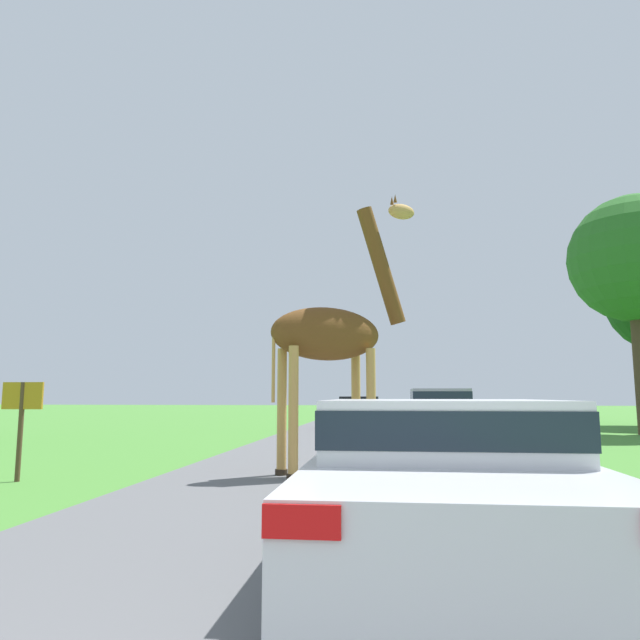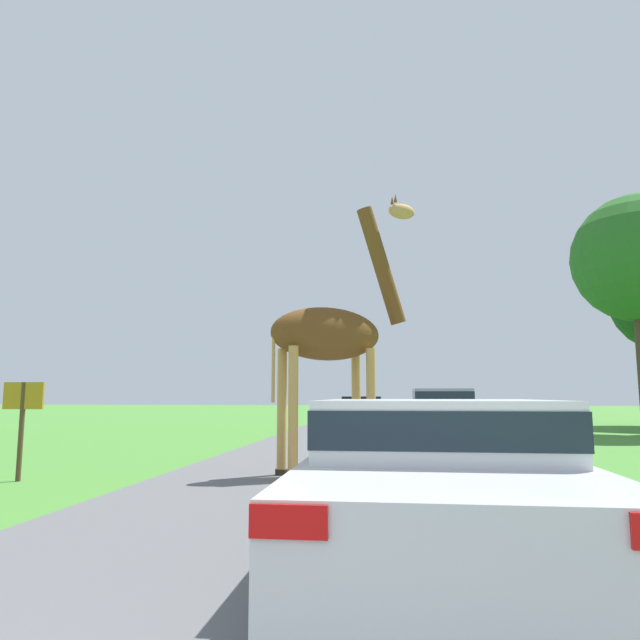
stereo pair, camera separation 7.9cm
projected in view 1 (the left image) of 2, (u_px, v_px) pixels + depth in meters
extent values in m
cube|color=#5B5B5E|center=(374.00, 422.00, 29.09)|extent=(6.55, 120.00, 0.00)
cylinder|color=tan|center=(356.00, 410.00, 10.55)|extent=(0.17, 0.17, 2.20)
cylinder|color=#2D2319|center=(357.00, 468.00, 10.41)|extent=(0.22, 0.22, 0.10)
cylinder|color=tan|center=(371.00, 411.00, 9.98)|extent=(0.17, 0.17, 2.20)
cylinder|color=#2D2319|center=(372.00, 472.00, 9.84)|extent=(0.22, 0.22, 0.10)
cylinder|color=tan|center=(282.00, 411.00, 10.02)|extent=(0.17, 0.17, 2.20)
cylinder|color=#2D2319|center=(281.00, 472.00, 9.88)|extent=(0.22, 0.22, 0.10)
cylinder|color=tan|center=(293.00, 412.00, 9.45)|extent=(0.17, 0.17, 2.20)
cylinder|color=#2D2319|center=(293.00, 477.00, 9.31)|extent=(0.22, 0.22, 0.10)
ellipsoid|color=brown|center=(326.00, 334.00, 10.18)|extent=(2.16, 1.62, 0.95)
cylinder|color=brown|center=(381.00, 266.00, 10.76)|extent=(1.00, 0.72, 2.24)
ellipsoid|color=tan|center=(401.00, 212.00, 11.08)|extent=(0.61, 0.48, 0.30)
cylinder|color=tan|center=(273.00, 367.00, 9.74)|extent=(0.06, 0.06, 1.21)
cone|color=brown|center=(392.00, 200.00, 11.11)|extent=(0.07, 0.07, 0.16)
cone|color=brown|center=(395.00, 198.00, 10.99)|extent=(0.07, 0.07, 0.16)
cube|color=silver|center=(442.00, 494.00, 4.56)|extent=(1.98, 4.33, 0.62)
cube|color=silver|center=(440.00, 427.00, 4.63)|extent=(1.78, 1.95, 0.43)
cube|color=#19232D|center=(440.00, 424.00, 4.64)|extent=(1.80, 1.97, 0.26)
cube|color=red|center=(301.00, 522.00, 2.54)|extent=(0.36, 0.03, 0.15)
cylinder|color=black|center=(353.00, 497.00, 5.90)|extent=(0.40, 0.66, 0.66)
cylinder|color=black|center=(510.00, 500.00, 5.72)|extent=(0.40, 0.66, 0.66)
cylinder|color=black|center=(326.00, 575.00, 3.34)|extent=(0.40, 0.66, 0.66)
cylinder|color=black|center=(610.00, 585.00, 3.16)|extent=(0.40, 0.66, 0.66)
cube|color=gray|center=(440.00, 418.00, 18.28)|extent=(1.97, 4.63, 0.70)
cube|color=gray|center=(440.00, 398.00, 18.36)|extent=(1.77, 2.09, 0.59)
cube|color=#19232D|center=(439.00, 397.00, 18.37)|extent=(1.79, 2.11, 0.36)
cube|color=red|center=(418.00, 413.00, 16.11)|extent=(0.35, 0.03, 0.17)
cube|color=red|center=(477.00, 413.00, 15.93)|extent=(0.35, 0.03, 0.17)
cylinder|color=black|center=(413.00, 425.00, 19.70)|extent=(0.39, 0.69, 0.69)
cylinder|color=black|center=(460.00, 425.00, 19.52)|extent=(0.39, 0.69, 0.69)
cylinder|color=black|center=(418.00, 430.00, 16.96)|extent=(0.39, 0.69, 0.69)
cylinder|color=black|center=(472.00, 430.00, 16.78)|extent=(0.39, 0.69, 0.69)
cube|color=black|center=(360.00, 415.00, 23.74)|extent=(1.74, 4.24, 0.57)
cube|color=black|center=(360.00, 402.00, 23.81)|extent=(1.56, 1.91, 0.50)
cube|color=#19232D|center=(360.00, 402.00, 23.81)|extent=(1.58, 1.93, 0.30)
cube|color=red|center=(338.00, 412.00, 21.75)|extent=(0.31, 0.03, 0.14)
cube|color=red|center=(376.00, 412.00, 21.59)|extent=(0.31, 0.03, 0.14)
cylinder|color=black|center=(345.00, 420.00, 25.04)|extent=(0.35, 0.60, 0.60)
cylinder|color=black|center=(377.00, 420.00, 24.88)|extent=(0.35, 0.60, 0.60)
cylinder|color=black|center=(341.00, 423.00, 22.53)|extent=(0.35, 0.60, 0.60)
cylinder|color=black|center=(376.00, 423.00, 22.38)|extent=(0.35, 0.60, 0.60)
sphere|color=#286623|center=(635.00, 258.00, 20.69)|extent=(4.65, 4.65, 4.65)
cylinder|color=#4C3823|center=(20.00, 431.00, 9.23)|extent=(0.08, 0.08, 1.59)
cube|color=#B27F19|center=(23.00, 396.00, 9.30)|extent=(0.70, 0.04, 0.44)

